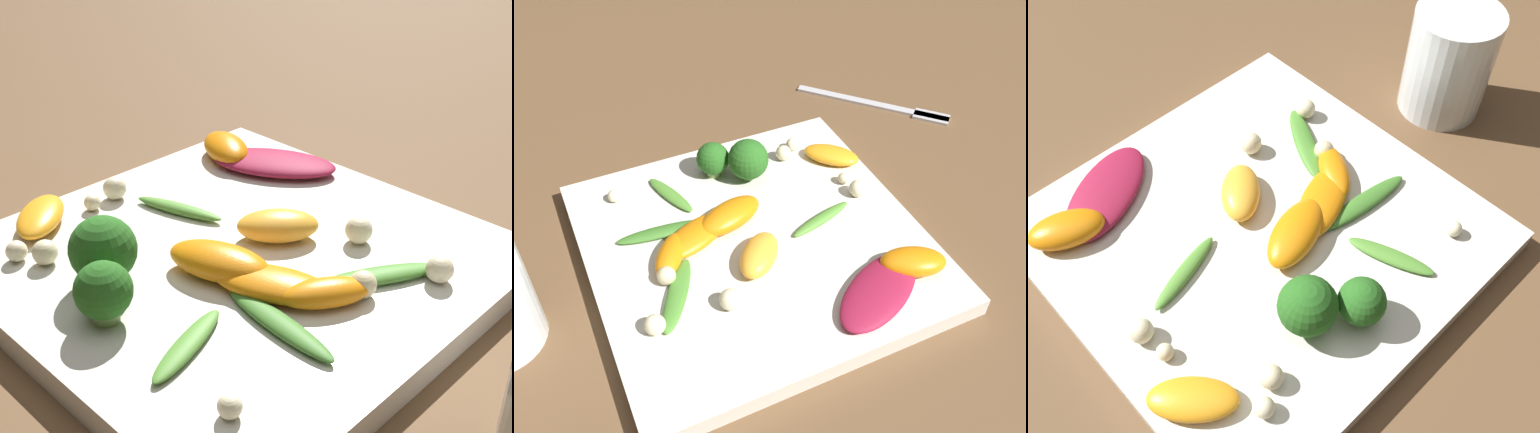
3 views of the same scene
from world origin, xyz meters
The scene contains 24 objects.
ground_plane centered at (0.00, 0.00, 0.00)m, with size 2.40×2.40×0.00m, color brown.
plate centered at (0.00, 0.00, 0.01)m, with size 0.30×0.30×0.02m.
fork centered at (0.16, -0.25, 0.00)m, with size 0.16×0.14×0.01m.
radicchio_leaf_0 centered at (-0.11, -0.07, 0.03)m, with size 0.09×0.11×0.01m.
orange_segment_0 centered at (0.02, 0.05, 0.03)m, with size 0.06×0.08×0.01m.
orange_segment_1 centered at (0.03, 0.01, 0.03)m, with size 0.05×0.08×0.02m.
orange_segment_2 centered at (0.07, -0.12, 0.03)m, with size 0.06×0.06×0.01m.
orange_segment_3 centered at (-0.09, -0.11, 0.03)m, with size 0.05×0.07×0.02m.
orange_segment_4 centered at (0.01, 0.08, 0.03)m, with size 0.06×0.05×0.02m.
orange_segment_5 centered at (-0.03, 0.01, 0.03)m, with size 0.06×0.06×0.02m.
broccoli_floret_0 centered at (0.11, 0.00, 0.04)m, with size 0.03×0.03×0.04m.
broccoli_floret_1 centered at (0.08, -0.03, 0.04)m, with size 0.04×0.04×0.05m.
arugula_sprig_0 centered at (-0.01, -0.07, 0.02)m, with size 0.03×0.07×0.01m.
arugula_sprig_1 centered at (0.09, 0.05, 0.02)m, with size 0.07×0.04×0.01m.
arugula_sprig_2 centered at (-0.04, 0.09, 0.02)m, with size 0.08×0.06×0.01m.
arugula_sprig_3 centered at (0.04, 0.08, 0.02)m, with size 0.02×0.09×0.01m.
macadamia_nut_0 centered at (-0.06, 0.12, 0.03)m, with size 0.02×0.02×0.02m.
macadamia_nut_1 centered at (0.04, -0.12, 0.03)m, with size 0.01×0.01×0.01m.
macadamia_nut_2 centered at (-0.02, 0.09, 0.03)m, with size 0.02×0.02×0.02m.
macadamia_nut_3 centered at (0.11, -0.09, 0.03)m, with size 0.01×0.01×0.01m.
macadamia_nut_4 centered at (-0.07, 0.05, 0.03)m, with size 0.02×0.02×0.02m.
macadamia_nut_5 centered at (0.11, 0.11, 0.03)m, with size 0.01×0.01×0.01m.
macadamia_nut_6 centered at (0.10, -0.08, 0.03)m, with size 0.02×0.02×0.02m.
macadamia_nut_7 centered at (0.01, -0.12, 0.03)m, with size 0.02×0.02×0.02m.
Camera 2 is at (-0.36, 0.15, 0.42)m, focal length 42.00 mm.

